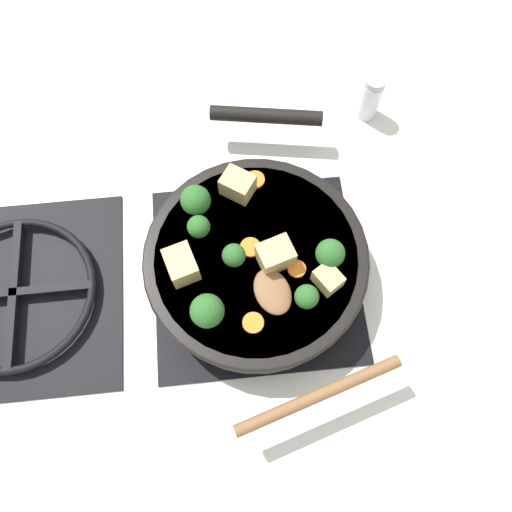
# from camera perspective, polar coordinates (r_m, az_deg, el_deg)

# --- Properties ---
(ground_plane) EXTENTS (2.40, 2.40, 0.00)m
(ground_plane) POSITION_cam_1_polar(r_m,az_deg,el_deg) (0.77, -0.00, -2.08)
(ground_plane) COLOR silver
(front_burner_grate) EXTENTS (0.31, 0.31, 0.03)m
(front_burner_grate) POSITION_cam_1_polar(r_m,az_deg,el_deg) (0.76, -0.00, -1.78)
(front_burner_grate) COLOR black
(front_burner_grate) RESTS_ON ground_plane
(rear_burner_grate) EXTENTS (0.31, 0.31, 0.03)m
(rear_burner_grate) POSITION_cam_1_polar(r_m,az_deg,el_deg) (0.83, -25.69, -3.97)
(rear_burner_grate) COLOR black
(rear_burner_grate) RESTS_ON ground_plane
(skillet_pan) EXTENTS (0.43, 0.32, 0.05)m
(skillet_pan) POSITION_cam_1_polar(r_m,az_deg,el_deg) (0.72, 0.01, -0.44)
(skillet_pan) COLOR black
(skillet_pan) RESTS_ON front_burner_grate
(wooden_spoon) EXTENTS (0.22, 0.22, 0.02)m
(wooden_spoon) POSITION_cam_1_polar(r_m,az_deg,el_deg) (0.66, 4.76, -10.37)
(wooden_spoon) COLOR brown
(wooden_spoon) RESTS_ON skillet_pan
(tofu_cube_center_large) EXTENTS (0.05, 0.06, 0.04)m
(tofu_cube_center_large) POSITION_cam_1_polar(r_m,az_deg,el_deg) (0.72, -2.10, 8.12)
(tofu_cube_center_large) COLOR #DBB770
(tofu_cube_center_large) RESTS_ON skillet_pan
(tofu_cube_near_handle) EXTENTS (0.05, 0.04, 0.03)m
(tofu_cube_near_handle) POSITION_cam_1_polar(r_m,az_deg,el_deg) (0.68, 8.21, -2.60)
(tofu_cube_near_handle) COLOR #DBB770
(tofu_cube_near_handle) RESTS_ON skillet_pan
(tofu_cube_east_chunk) EXTENTS (0.05, 0.06, 0.04)m
(tofu_cube_east_chunk) POSITION_cam_1_polar(r_m,az_deg,el_deg) (0.68, 2.23, 0.10)
(tofu_cube_east_chunk) COLOR #DBB770
(tofu_cube_east_chunk) RESTS_ON skillet_pan
(tofu_cube_west_chunk) EXTENTS (0.06, 0.05, 0.04)m
(tofu_cube_west_chunk) POSITION_cam_1_polar(r_m,az_deg,el_deg) (0.68, -8.52, -1.01)
(tofu_cube_west_chunk) COLOR #DBB770
(tofu_cube_west_chunk) RESTS_ON skillet_pan
(broccoli_floret_near_spoon) EXTENTS (0.03, 0.03, 0.04)m
(broccoli_floret_near_spoon) POSITION_cam_1_polar(r_m,az_deg,el_deg) (0.67, -2.54, 0.06)
(broccoli_floret_near_spoon) COLOR #709956
(broccoli_floret_near_spoon) RESTS_ON skillet_pan
(broccoli_floret_center_top) EXTENTS (0.05, 0.05, 0.05)m
(broccoli_floret_center_top) POSITION_cam_1_polar(r_m,az_deg,el_deg) (0.65, -5.60, -6.27)
(broccoli_floret_center_top) COLOR #709956
(broccoli_floret_center_top) RESTS_ON skillet_pan
(broccoli_floret_east_rim) EXTENTS (0.03, 0.03, 0.04)m
(broccoli_floret_east_rim) POSITION_cam_1_polar(r_m,az_deg,el_deg) (0.69, -6.56, 3.32)
(broccoli_floret_east_rim) COLOR #709956
(broccoli_floret_east_rim) RESTS_ON skillet_pan
(broccoli_floret_west_rim) EXTENTS (0.04, 0.04, 0.05)m
(broccoli_floret_west_rim) POSITION_cam_1_polar(r_m,az_deg,el_deg) (0.68, 8.48, 0.27)
(broccoli_floret_west_rim) COLOR #709956
(broccoli_floret_west_rim) RESTS_ON skillet_pan
(broccoli_floret_north_edge) EXTENTS (0.03, 0.03, 0.04)m
(broccoli_floret_north_edge) POSITION_cam_1_polar(r_m,az_deg,el_deg) (0.66, 5.82, -4.66)
(broccoli_floret_north_edge) COLOR #709956
(broccoli_floret_north_edge) RESTS_ON skillet_pan
(broccoli_floret_south_cluster) EXTENTS (0.04, 0.04, 0.05)m
(broccoli_floret_south_cluster) POSITION_cam_1_polar(r_m,az_deg,el_deg) (0.71, -6.91, 6.34)
(broccoli_floret_south_cluster) COLOR #709956
(broccoli_floret_south_cluster) RESTS_ON skillet_pan
(carrot_slice_orange_thin) EXTENTS (0.03, 0.03, 0.01)m
(carrot_slice_orange_thin) POSITION_cam_1_polar(r_m,az_deg,el_deg) (0.67, -0.33, -7.65)
(carrot_slice_orange_thin) COLOR orange
(carrot_slice_orange_thin) RESTS_ON skillet_pan
(carrot_slice_near_center) EXTENTS (0.03, 0.03, 0.01)m
(carrot_slice_near_center) POSITION_cam_1_polar(r_m,az_deg,el_deg) (0.75, -0.12, 8.71)
(carrot_slice_near_center) COLOR orange
(carrot_slice_near_center) RESTS_ON skillet_pan
(carrot_slice_edge_slice) EXTENTS (0.03, 0.03, 0.01)m
(carrot_slice_edge_slice) POSITION_cam_1_polar(r_m,az_deg,el_deg) (0.70, -0.65, 0.99)
(carrot_slice_edge_slice) COLOR orange
(carrot_slice_edge_slice) RESTS_ON skillet_pan
(carrot_slice_under_broccoli) EXTENTS (0.03, 0.03, 0.01)m
(carrot_slice_under_broccoli) POSITION_cam_1_polar(r_m,az_deg,el_deg) (0.69, 4.68, -1.50)
(carrot_slice_under_broccoli) COLOR orange
(carrot_slice_under_broccoli) RESTS_ON skillet_pan
(salt_shaker) EXTENTS (0.04, 0.04, 0.09)m
(salt_shaker) POSITION_cam_1_polar(r_m,az_deg,el_deg) (0.90, 12.95, 17.27)
(salt_shaker) COLOR white
(salt_shaker) RESTS_ON ground_plane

